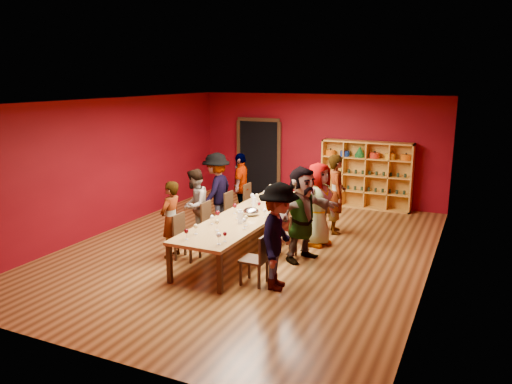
% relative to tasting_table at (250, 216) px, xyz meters
% --- Properties ---
extents(room_shell, '(7.10, 9.10, 3.04)m').
position_rel_tasting_table_xyz_m(room_shell, '(0.00, 0.00, 0.80)').
color(room_shell, '#593517').
rests_on(room_shell, ground).
extents(tasting_table, '(1.10, 4.50, 0.75)m').
position_rel_tasting_table_xyz_m(tasting_table, '(0.00, 0.00, 0.00)').
color(tasting_table, '#A57F45').
rests_on(tasting_table, ground).
extents(doorway, '(1.40, 0.17, 2.30)m').
position_rel_tasting_table_xyz_m(doorway, '(-1.80, 4.43, 0.42)').
color(doorway, black).
rests_on(doorway, ground).
extents(shelving_unit, '(2.40, 0.40, 1.80)m').
position_rel_tasting_table_xyz_m(shelving_unit, '(1.40, 4.32, 0.28)').
color(shelving_unit, '#C88A2D').
rests_on(shelving_unit, ground).
extents(chair_person_left_1, '(0.42, 0.42, 0.89)m').
position_rel_tasting_table_xyz_m(chair_person_left_1, '(-0.91, -1.06, -0.20)').
color(chair_person_left_1, black).
rests_on(chair_person_left_1, ground).
extents(person_left_1, '(0.41, 0.56, 1.51)m').
position_rel_tasting_table_xyz_m(person_left_1, '(-1.19, -1.06, 0.06)').
color(person_left_1, '#CB8894').
rests_on(person_left_1, ground).
extents(chair_person_left_2, '(0.42, 0.42, 0.89)m').
position_rel_tasting_table_xyz_m(chair_person_left_2, '(-0.91, -0.03, -0.20)').
color(chair_person_left_2, black).
rests_on(chair_person_left_2, ground).
extents(person_left_2, '(0.56, 0.83, 1.57)m').
position_rel_tasting_table_xyz_m(person_left_2, '(-1.29, -0.03, 0.08)').
color(person_left_2, silver).
rests_on(person_left_2, ground).
extents(chair_person_left_3, '(0.42, 0.42, 0.89)m').
position_rel_tasting_table_xyz_m(chair_person_left_3, '(-0.91, 1.00, -0.20)').
color(chair_person_left_3, black).
rests_on(chair_person_left_3, ground).
extents(person_left_3, '(0.54, 1.17, 1.77)m').
position_rel_tasting_table_xyz_m(person_left_3, '(-1.33, 1.00, 0.19)').
color(person_left_3, '#131635').
rests_on(person_left_3, ground).
extents(chair_person_left_4, '(0.42, 0.42, 0.89)m').
position_rel_tasting_table_xyz_m(chair_person_left_4, '(-0.91, 1.98, -0.20)').
color(chair_person_left_4, black).
rests_on(chair_person_left_4, ground).
extents(person_left_4, '(0.64, 1.04, 1.64)m').
position_rel_tasting_table_xyz_m(person_left_4, '(-1.19, 1.98, 0.12)').
color(person_left_4, white).
rests_on(person_left_4, ground).
extents(chair_person_right_0, '(0.42, 0.42, 0.89)m').
position_rel_tasting_table_xyz_m(chair_person_right_0, '(0.91, -1.59, -0.20)').
color(chair_person_right_0, black).
rests_on(chair_person_right_0, ground).
extents(person_right_0, '(0.66, 1.23, 1.80)m').
position_rel_tasting_table_xyz_m(person_right_0, '(1.27, -1.59, 0.20)').
color(person_right_0, '#131435').
rests_on(person_right_0, ground).
extents(chair_person_right_2, '(0.42, 0.42, 0.89)m').
position_rel_tasting_table_xyz_m(chair_person_right_2, '(0.91, -0.15, -0.20)').
color(chair_person_right_2, black).
rests_on(chair_person_right_2, ground).
extents(person_right_2, '(1.11, 1.76, 1.84)m').
position_rel_tasting_table_xyz_m(person_right_2, '(1.17, -0.15, 0.22)').
color(person_right_2, '#C6858B').
rests_on(person_right_2, ground).
extents(chair_person_right_3, '(0.42, 0.42, 0.89)m').
position_rel_tasting_table_xyz_m(chair_person_right_3, '(0.91, 0.82, -0.20)').
color(chair_person_right_3, black).
rests_on(chair_person_right_3, ground).
extents(person_right_3, '(0.71, 0.96, 1.75)m').
position_rel_tasting_table_xyz_m(person_right_3, '(1.18, 0.82, 0.18)').
color(person_right_3, '#141C39').
rests_on(person_right_3, ground).
extents(chair_person_right_4, '(0.42, 0.42, 0.89)m').
position_rel_tasting_table_xyz_m(chair_person_right_4, '(0.91, 1.80, -0.20)').
color(chair_person_right_4, black).
rests_on(chair_person_right_4, ground).
extents(person_right_4, '(0.69, 0.79, 1.79)m').
position_rel_tasting_table_xyz_m(person_right_4, '(1.28, 1.80, 0.19)').
color(person_right_4, tan).
rests_on(person_right_4, ground).
extents(wine_glass_0, '(0.07, 0.07, 0.18)m').
position_rel_tasting_table_xyz_m(wine_glass_0, '(0.38, -1.78, 0.18)').
color(wine_glass_0, white).
rests_on(wine_glass_0, tasting_table).
extents(wine_glass_1, '(0.07, 0.07, 0.18)m').
position_rel_tasting_table_xyz_m(wine_glass_1, '(0.06, 0.30, 0.18)').
color(wine_glass_1, white).
rests_on(wine_glass_1, tasting_table).
extents(wine_glass_2, '(0.07, 0.07, 0.18)m').
position_rel_tasting_table_xyz_m(wine_glass_2, '(0.28, 0.78, 0.18)').
color(wine_glass_2, white).
rests_on(wine_glass_2, tasting_table).
extents(wine_glass_3, '(0.08, 0.08, 0.19)m').
position_rel_tasting_table_xyz_m(wine_glass_3, '(0.32, 0.15, 0.19)').
color(wine_glass_3, white).
rests_on(wine_glass_3, tasting_table).
extents(wine_glass_4, '(0.07, 0.07, 0.18)m').
position_rel_tasting_table_xyz_m(wine_glass_4, '(-0.34, 1.75, 0.18)').
color(wine_glass_4, white).
rests_on(wine_glass_4, tasting_table).
extents(wine_glass_5, '(0.08, 0.08, 0.20)m').
position_rel_tasting_table_xyz_m(wine_glass_5, '(0.29, 1.04, 0.19)').
color(wine_glass_5, white).
rests_on(wine_glass_5, tasting_table).
extents(wine_glass_6, '(0.08, 0.08, 0.20)m').
position_rel_tasting_table_xyz_m(wine_glass_6, '(0.35, -0.98, 0.19)').
color(wine_glass_6, white).
rests_on(wine_glass_6, tasting_table).
extents(wine_glass_7, '(0.09, 0.09, 0.22)m').
position_rel_tasting_table_xyz_m(wine_glass_7, '(-0.04, -1.29, 0.21)').
color(wine_glass_7, white).
rests_on(wine_glass_7, tasting_table).
extents(wine_glass_8, '(0.08, 0.08, 0.19)m').
position_rel_tasting_table_xyz_m(wine_glass_8, '(-0.27, -1.95, 0.19)').
color(wine_glass_8, white).
rests_on(wine_glass_8, tasting_table).
extents(wine_glass_9, '(0.07, 0.07, 0.18)m').
position_rel_tasting_table_xyz_m(wine_glass_9, '(-0.33, -0.98, 0.18)').
color(wine_glass_9, white).
rests_on(wine_glass_9, tasting_table).
extents(wine_glass_10, '(0.08, 0.08, 0.20)m').
position_rel_tasting_table_xyz_m(wine_glass_10, '(-0.37, 1.92, 0.19)').
color(wine_glass_10, white).
rests_on(wine_glass_10, tasting_table).
extents(wine_glass_11, '(0.08, 0.08, 0.19)m').
position_rel_tasting_table_xyz_m(wine_glass_11, '(-0.06, -0.45, 0.19)').
color(wine_glass_11, white).
rests_on(wine_glass_11, tasting_table).
extents(wine_glass_12, '(0.09, 0.09, 0.22)m').
position_rel_tasting_table_xyz_m(wine_glass_12, '(-0.31, -0.79, 0.21)').
color(wine_glass_12, white).
rests_on(wine_glass_12, tasting_table).
extents(wine_glass_13, '(0.09, 0.09, 0.22)m').
position_rel_tasting_table_xyz_m(wine_glass_13, '(-0.31, 0.78, 0.21)').
color(wine_glass_13, white).
rests_on(wine_glass_13, tasting_table).
extents(wine_glass_14, '(0.08, 0.08, 0.20)m').
position_rel_tasting_table_xyz_m(wine_glass_14, '(0.29, -0.80, 0.20)').
color(wine_glass_14, white).
rests_on(wine_glass_14, tasting_table).
extents(wine_glass_15, '(0.09, 0.09, 0.22)m').
position_rel_tasting_table_xyz_m(wine_glass_15, '(0.32, 1.93, 0.21)').
color(wine_glass_15, white).
rests_on(wine_glass_15, tasting_table).
extents(wine_glass_16, '(0.08, 0.08, 0.19)m').
position_rel_tasting_table_xyz_m(wine_glass_16, '(-0.28, -1.64, 0.19)').
color(wine_glass_16, white).
rests_on(wine_glass_16, tasting_table).
extents(wine_glass_17, '(0.09, 0.09, 0.21)m').
position_rel_tasting_table_xyz_m(wine_glass_17, '(0.36, -1.95, 0.20)').
color(wine_glass_17, white).
rests_on(wine_glass_17, tasting_table).
extents(wine_glass_18, '(0.07, 0.07, 0.18)m').
position_rel_tasting_table_xyz_m(wine_glass_18, '(0.38, -0.12, 0.18)').
color(wine_glass_18, white).
rests_on(wine_glass_18, tasting_table).
extents(wine_glass_19, '(0.08, 0.08, 0.21)m').
position_rel_tasting_table_xyz_m(wine_glass_19, '(-0.28, -0.13, 0.20)').
color(wine_glass_19, white).
rests_on(wine_glass_19, tasting_table).
extents(wine_glass_20, '(0.09, 0.09, 0.21)m').
position_rel_tasting_table_xyz_m(wine_glass_20, '(-0.20, 1.21, 0.20)').
color(wine_glass_20, white).
rests_on(wine_glass_20, tasting_table).
extents(wine_glass_21, '(0.07, 0.07, 0.18)m').
position_rel_tasting_table_xyz_m(wine_glass_21, '(-0.30, 0.98, 0.18)').
color(wine_glass_21, white).
rests_on(wine_glass_21, tasting_table).
extents(spittoon_bowl, '(0.32, 0.32, 0.18)m').
position_rel_tasting_table_xyz_m(spittoon_bowl, '(0.08, -0.11, 0.13)').
color(spittoon_bowl, '#AFB1B6').
rests_on(spittoon_bowl, tasting_table).
extents(carafe_a, '(0.12, 0.12, 0.24)m').
position_rel_tasting_table_xyz_m(carafe_a, '(-0.16, 0.55, 0.16)').
color(carafe_a, white).
rests_on(carafe_a, tasting_table).
extents(carafe_b, '(0.11, 0.11, 0.27)m').
position_rel_tasting_table_xyz_m(carafe_b, '(0.14, -0.71, 0.17)').
color(carafe_b, white).
rests_on(carafe_b, tasting_table).
extents(wine_bottle, '(0.08, 0.08, 0.28)m').
position_rel_tasting_table_xyz_m(wine_bottle, '(0.09, 1.42, 0.16)').
color(wine_bottle, '#133415').
rests_on(wine_bottle, tasting_table).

